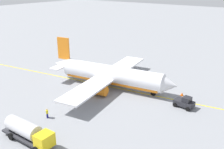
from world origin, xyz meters
The scene contains 7 objects.
ground_plane centered at (0.00, 0.00, 0.00)m, with size 400.00×400.00×0.00m, color gray.
airplane centered at (-0.44, -0.07, 2.80)m, with size 30.48×31.77×9.98m.
fuel_tanker centered at (2.46, -23.98, 1.71)m, with size 9.53×3.00×3.15m.
pushback_tug centered at (16.72, 0.30, 1.01)m, with size 3.78×2.62×2.20m.
refueling_worker centered at (-0.90, -17.64, 0.82)m, with size 0.63×0.60×1.71m.
safety_cone_nose centered at (14.34, 4.99, 0.37)m, with size 0.66×0.66×0.73m, color #F2590F.
taxi_line_marking centered at (0.00, 0.00, 0.01)m, with size 86.11×0.30×0.01m, color yellow.
Camera 1 is at (31.79, -42.79, 22.54)m, focal length 41.46 mm.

